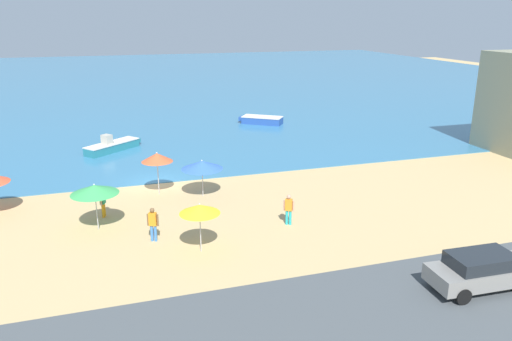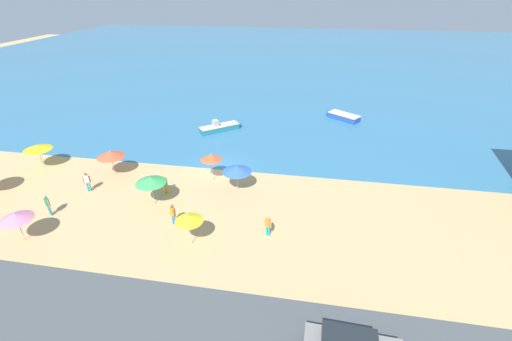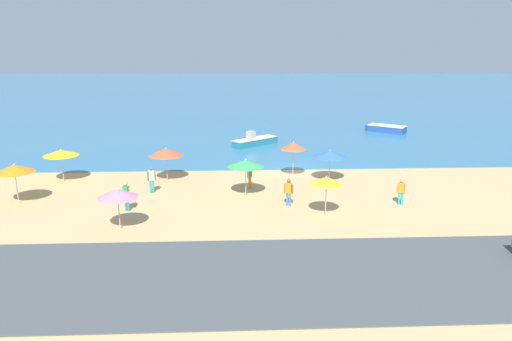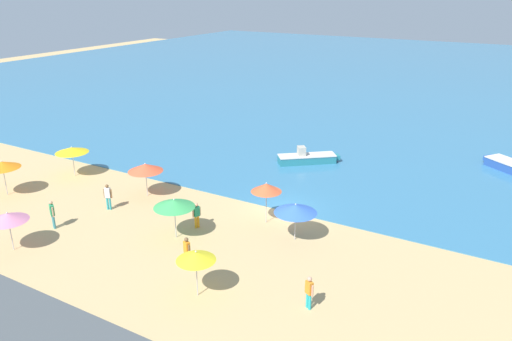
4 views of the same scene
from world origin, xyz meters
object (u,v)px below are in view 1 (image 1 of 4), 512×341
(beach_umbrella_5, at_px, (94,189))
(bather_4, at_px, (103,201))
(bather_0, at_px, (289,208))
(beach_umbrella_1, at_px, (157,157))
(skiff_nearshore, at_px, (262,120))
(beach_umbrella_6, at_px, (200,209))
(skiff_offshore, at_px, (112,146))
(beach_umbrella_3, at_px, (202,165))
(bather_2, at_px, (153,223))
(parked_car_1, at_px, (483,270))

(beach_umbrella_5, relative_size, bather_4, 1.51)
(bather_0, bearing_deg, beach_umbrella_5, 166.15)
(beach_umbrella_5, distance_m, bather_0, 9.85)
(beach_umbrella_1, bearing_deg, skiff_nearshore, 54.94)
(beach_umbrella_5, distance_m, skiff_nearshore, 27.06)
(beach_umbrella_6, relative_size, skiff_nearshore, 0.56)
(bather_4, xyz_separation_m, skiff_offshore, (0.96, 13.85, -0.46))
(beach_umbrella_3, xyz_separation_m, bather_2, (-3.54, -5.48, -0.99))
(beach_umbrella_1, xyz_separation_m, beach_umbrella_6, (0.91, -8.35, -0.23))
(bather_0, distance_m, bather_4, 9.99)
(bather_2, bearing_deg, beach_umbrella_6, -42.48)
(skiff_nearshore, xyz_separation_m, skiff_offshore, (-14.62, -6.36, 0.03))
(beach_umbrella_3, xyz_separation_m, beach_umbrella_6, (-1.59, -7.27, 0.15))
(beach_umbrella_6, height_order, skiff_offshore, beach_umbrella_6)
(beach_umbrella_3, xyz_separation_m, parked_car_1, (8.44, -13.88, -1.11))
(beach_umbrella_1, relative_size, beach_umbrella_6, 1.12)
(bather_0, relative_size, parked_car_1, 0.36)
(beach_umbrella_3, distance_m, beach_umbrella_6, 7.44)
(beach_umbrella_3, distance_m, skiff_nearshore, 21.08)
(bather_0, xyz_separation_m, bather_4, (-9.17, 3.96, -0.01))
(beach_umbrella_6, xyz_separation_m, bather_0, (4.98, 1.70, -1.19))
(beach_umbrella_6, xyz_separation_m, skiff_nearshore, (11.38, 25.87, -1.69))
(bather_2, relative_size, skiff_offshore, 0.37)
(beach_umbrella_1, distance_m, skiff_offshore, 11.55)
(beach_umbrella_3, bearing_deg, bather_2, -122.86)
(beach_umbrella_5, relative_size, bather_0, 1.49)
(bather_4, bearing_deg, parked_car_1, -40.82)
(beach_umbrella_5, relative_size, skiff_offshore, 0.54)
(parked_car_1, distance_m, skiff_offshore, 29.30)
(beach_umbrella_5, xyz_separation_m, parked_car_1, (14.53, -10.66, -1.31))
(beach_umbrella_3, distance_m, parked_car_1, 16.28)
(bather_4, bearing_deg, bather_2, -59.95)
(beach_umbrella_5, xyz_separation_m, beach_umbrella_6, (4.51, -4.04, -0.05))
(beach_umbrella_3, bearing_deg, bather_4, -164.50)
(skiff_nearshore, bearing_deg, beach_umbrella_5, -126.06)
(beach_umbrella_6, xyz_separation_m, bather_4, (-4.19, 5.66, -1.20))
(skiff_nearshore, bearing_deg, beach_umbrella_3, -117.77)
(beach_umbrella_3, distance_m, skiff_offshore, 13.25)
(beach_umbrella_6, xyz_separation_m, skiff_offshore, (-3.24, 19.51, -1.66))
(bather_2, relative_size, skiff_nearshore, 0.40)
(bather_2, height_order, bather_4, bather_2)
(bather_0, xyz_separation_m, skiff_offshore, (-8.21, 17.81, -0.47))
(bather_2, xyz_separation_m, parked_car_1, (11.97, -8.40, -0.11))
(bather_0, bearing_deg, skiff_nearshore, 75.16)
(beach_umbrella_3, bearing_deg, skiff_offshore, 111.50)
(beach_umbrella_1, distance_m, parked_car_1, 18.60)
(beach_umbrella_5, height_order, skiff_offshore, beach_umbrella_5)
(beach_umbrella_6, relative_size, bather_0, 1.45)
(beach_umbrella_3, distance_m, beach_umbrella_5, 6.90)
(beach_umbrella_3, height_order, parked_car_1, beach_umbrella_3)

